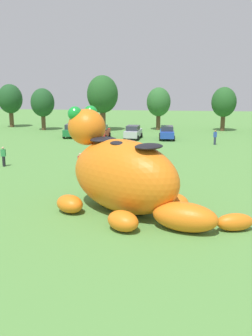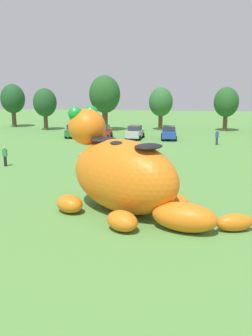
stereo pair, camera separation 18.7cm
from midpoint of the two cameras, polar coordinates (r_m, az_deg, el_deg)
name	(u,v)px [view 2 (the right image)]	position (r m, az deg, el deg)	size (l,w,h in m)	color
ground_plane	(127,212)	(20.65, 0.49, -6.75)	(160.00, 160.00, 0.00)	#568E42
giant_inflatable_creature	(124,175)	(20.23, -0.07, -1.06)	(10.67, 7.76, 5.65)	orange
car_green	(74,131)	(49.88, -7.87, 5.71)	(2.20, 4.23, 1.72)	#1E7238
car_red	(103,132)	(48.10, -3.43, 5.55)	(1.94, 4.10, 1.72)	red
car_silver	(135,132)	(47.75, 1.50, 5.51)	(2.17, 4.22, 1.72)	#B7BABF
car_blue	(169,133)	(47.60, 6.68, 5.40)	(2.09, 4.18, 1.72)	#2347B7
tree_far_left	(13,99)	(63.64, -16.88, 10.07)	(3.87, 3.87, 6.86)	brown
tree_left	(45,103)	(58.19, -12.23, 9.74)	(3.53, 3.53, 6.26)	brown
tree_mid_left	(105,95)	(56.14, -3.18, 11.15)	(4.58, 4.58, 8.14)	brown
tree_centre_left	(161,102)	(57.22, 5.45, 10.00)	(3.59, 3.59, 6.38)	brown
tree_centre	(226,102)	(57.50, 15.20, 9.68)	(3.64, 3.64, 6.45)	brown
spectator_near_inflatable	(81,164)	(29.01, -6.67, 0.65)	(0.38, 0.26, 1.71)	#2D334C
spectator_by_cars	(217,137)	(44.30, 13.88, 4.56)	(0.38, 0.26, 1.71)	#2D334C
spectator_wandering	(5,156)	(33.34, -17.90, 1.70)	(0.38, 0.26, 1.71)	black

